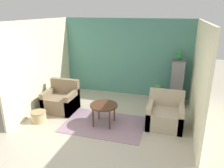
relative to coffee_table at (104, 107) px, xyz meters
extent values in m
plane|color=#B2A893|center=(0.03, -1.03, -0.48)|extent=(20.00, 20.00, 0.00)
cube|color=#4C897A|center=(0.03, 2.29, 0.76)|extent=(4.27, 0.06, 2.49)
cube|color=beige|center=(-2.08, 0.61, 0.76)|extent=(0.06, 3.28, 2.49)
cube|color=beige|center=(2.13, 0.61, 0.76)|extent=(0.06, 3.28, 2.49)
cube|color=gray|center=(0.00, 0.00, -0.48)|extent=(1.99, 1.35, 0.01)
cylinder|color=#472819|center=(0.00, 0.00, 0.03)|extent=(0.67, 0.67, 0.04)
cylinder|color=#472819|center=(-0.21, -0.21, -0.24)|extent=(0.04, 0.04, 0.50)
cylinder|color=#472819|center=(0.21, -0.21, -0.24)|extent=(0.04, 0.04, 0.50)
cylinder|color=#472819|center=(-0.21, 0.21, -0.24)|extent=(0.04, 0.04, 0.50)
cylinder|color=#472819|center=(0.21, 0.21, -0.24)|extent=(0.04, 0.04, 0.50)
cube|color=#7A664C|center=(-1.41, 0.40, -0.26)|extent=(0.85, 0.75, 0.44)
cube|color=#7A664C|center=(-1.41, 0.71, 0.16)|extent=(0.85, 0.14, 0.42)
cube|color=#7A664C|center=(-1.78, 0.40, -0.19)|extent=(0.12, 0.75, 0.59)
cube|color=#7A664C|center=(-1.05, 0.40, -0.19)|extent=(0.12, 0.75, 0.59)
cube|color=tan|center=(1.46, 0.31, -0.26)|extent=(0.85, 0.75, 0.44)
cube|color=tan|center=(1.46, 0.61, 0.16)|extent=(0.85, 0.14, 0.42)
cube|color=tan|center=(1.09, 0.31, -0.19)|extent=(0.12, 0.75, 0.59)
cube|color=tan|center=(1.82, 0.31, -0.19)|extent=(0.12, 0.75, 0.59)
cube|color=#555559|center=(1.68, 1.85, -0.43)|extent=(0.57, 0.57, 0.11)
cube|color=gray|center=(1.68, 1.85, 0.23)|extent=(0.36, 0.36, 1.22)
cube|color=#555559|center=(1.68, 1.85, 0.86)|extent=(0.38, 0.38, 0.03)
ellipsoid|color=#1E842D|center=(1.68, 1.85, 0.98)|extent=(0.13, 0.16, 0.20)
sphere|color=#1E842D|center=(1.68, 1.83, 1.09)|extent=(0.11, 0.11, 0.11)
cone|color=gold|center=(1.68, 1.78, 1.08)|extent=(0.05, 0.05, 0.05)
cone|color=#1E842D|center=(1.68, 1.92, 0.96)|extent=(0.06, 0.13, 0.17)
cylinder|color=beige|center=(1.17, 1.78, -0.39)|extent=(0.20, 0.20, 0.19)
cylinder|color=brown|center=(1.17, 1.78, -0.19)|extent=(0.02, 0.02, 0.21)
sphere|color=#427F42|center=(1.17, 1.78, 0.00)|extent=(0.26, 0.26, 0.26)
sphere|color=#427F42|center=(1.10, 1.80, -0.05)|extent=(0.15, 0.15, 0.15)
sphere|color=#427F42|center=(1.24, 1.76, -0.03)|extent=(0.14, 0.14, 0.14)
cylinder|color=tan|center=(-1.65, -0.32, -0.35)|extent=(0.37, 0.37, 0.27)
cylinder|color=#957E57|center=(-1.65, -0.32, -0.23)|extent=(0.39, 0.39, 0.02)
camera|label=1|loc=(1.55, -4.61, 2.24)|focal=35.00mm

